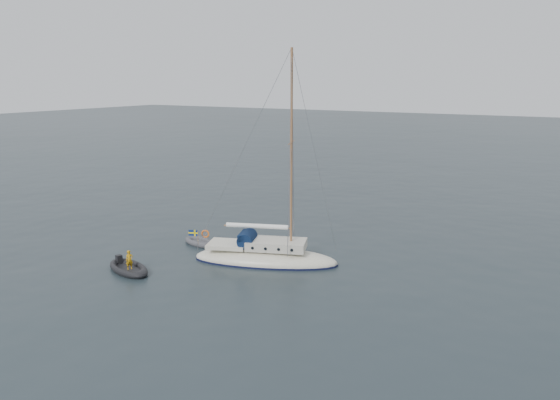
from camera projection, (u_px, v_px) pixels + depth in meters
The scene contains 4 objects.
ground at pixel (289, 266), 32.69m from camera, with size 300.00×300.00×0.00m, color black.
sailboat at pixel (265, 246), 33.24m from camera, with size 9.35×2.80×13.31m.
dinghy at pixel (200, 242), 36.97m from camera, with size 2.73×1.23×0.39m.
rib at pixel (128, 268), 31.84m from camera, with size 3.57×1.62×1.33m.
Camera 1 is at (15.02, -27.16, 11.03)m, focal length 35.00 mm.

